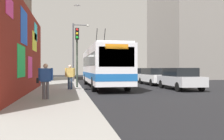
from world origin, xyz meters
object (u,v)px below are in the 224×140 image
object	(u,v)px
city_bus	(103,65)
parked_car_white	(154,76)
parked_car_dark_gray	(137,74)
pedestrian_near_wall	(45,78)
parked_car_silver	(180,78)
pedestrian_at_curb	(70,75)
traffic_light	(77,47)
street_lamp	(75,48)

from	to	relation	value
city_bus	parked_car_white	xyz separation A→B (m)	(2.19, -5.20, -0.94)
parked_car_dark_gray	pedestrian_near_wall	size ratio (longest dim) A/B	2.74
parked_car_silver	city_bus	bearing A→B (deg)	59.10
parked_car_silver	pedestrian_at_curb	distance (m)	7.88
pedestrian_at_curb	parked_car_white	bearing A→B (deg)	-55.78
city_bus	parked_car_silver	bearing A→B (deg)	-120.90
pedestrian_near_wall	traffic_light	distance (m)	7.23
parked_car_dark_gray	traffic_light	bearing A→B (deg)	142.25
parked_car_dark_gray	traffic_light	world-z (taller)	traffic_light
parked_car_dark_gray	pedestrian_near_wall	bearing A→B (deg)	150.94
parked_car_white	city_bus	bearing A→B (deg)	112.86
parked_car_silver	parked_car_dark_gray	bearing A→B (deg)	-0.00
parked_car_white	street_lamp	size ratio (longest dim) A/B	0.78
city_bus	parked_car_dark_gray	xyz separation A→B (m)	(7.94, -5.20, -0.95)
parked_car_white	pedestrian_at_curb	distance (m)	9.53
parked_car_white	traffic_light	distance (m)	8.55
traffic_light	pedestrian_near_wall	bearing A→B (deg)	166.07
parked_car_white	pedestrian_at_curb	world-z (taller)	pedestrian_at_curb
city_bus	pedestrian_at_curb	size ratio (longest dim) A/B	7.03
parked_car_white	pedestrian_at_curb	xyz separation A→B (m)	(-5.35, 7.87, 0.27)
traffic_light	city_bus	bearing A→B (deg)	-54.20
pedestrian_near_wall	street_lamp	size ratio (longest dim) A/B	0.26
street_lamp	city_bus	bearing A→B (deg)	-163.44
parked_car_dark_gray	pedestrian_at_curb	world-z (taller)	pedestrian_at_curb
parked_car_silver	parked_car_dark_gray	xyz separation A→B (m)	(11.05, -0.00, -0.00)
city_bus	street_lamp	xyz separation A→B (m)	(6.86, 2.04, 1.97)
city_bus	pedestrian_at_curb	distance (m)	4.20
city_bus	parked_car_silver	xyz separation A→B (m)	(-3.11, -5.20, -0.95)
parked_car_white	parked_car_dark_gray	distance (m)	5.75
city_bus	pedestrian_near_wall	bearing A→B (deg)	155.26
city_bus	parked_car_white	distance (m)	5.72
parked_car_silver	pedestrian_near_wall	world-z (taller)	pedestrian_near_wall
parked_car_white	street_lamp	world-z (taller)	street_lamp
street_lamp	pedestrian_at_curb	bearing A→B (deg)	176.37
city_bus	pedestrian_near_wall	world-z (taller)	city_bus
pedestrian_at_curb	street_lamp	bearing A→B (deg)	-3.63
parked_car_dark_gray	street_lamp	size ratio (longest dim) A/B	0.71
parked_car_white	traffic_light	xyz separation A→B (m)	(-3.74, 7.35, 2.25)
parked_car_white	parked_car_silver	bearing A→B (deg)	180.00
pedestrian_near_wall	street_lamp	bearing A→B (deg)	-6.72
city_bus	parked_car_dark_gray	size ratio (longest dim) A/B	2.61
parked_car_white	traffic_light	size ratio (longest dim) A/B	1.11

